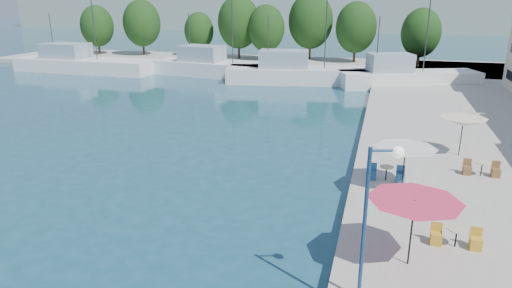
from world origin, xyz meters
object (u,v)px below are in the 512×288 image
(trawler_01, at_px, (82,64))
(umbrella_pink, at_px, (414,207))
(umbrella_white, at_px, (405,152))
(trawler_03, at_px, (304,74))
(umbrella_cream, at_px, (463,122))
(trawler_02, at_px, (217,68))
(trawler_04, at_px, (405,78))
(street_lamp, at_px, (377,196))

(trawler_01, distance_m, umbrella_pink, 56.96)
(umbrella_pink, distance_m, umbrella_white, 7.13)
(umbrella_pink, bearing_deg, umbrella_white, 90.45)
(trawler_03, xyz_separation_m, umbrella_cream, (13.99, -25.49, 1.61))
(umbrella_white, bearing_deg, umbrella_pink, -89.55)
(trawler_02, height_order, trawler_04, same)
(trawler_02, xyz_separation_m, umbrella_cream, (25.72, -27.55, 1.61))
(umbrella_pink, height_order, street_lamp, street_lamp)
(umbrella_pink, relative_size, street_lamp, 0.65)
(trawler_03, height_order, umbrella_pink, trawler_03)
(trawler_01, height_order, umbrella_cream, trawler_01)
(street_lamp, bearing_deg, trawler_02, 99.72)
(trawler_04, relative_size, umbrella_pink, 4.92)
(trawler_01, distance_m, trawler_02, 19.16)
(trawler_01, xyz_separation_m, umbrella_pink, (41.42, -39.05, 1.75))
(trawler_03, bearing_deg, umbrella_pink, -84.21)
(umbrella_white, height_order, street_lamp, street_lamp)
(trawler_02, relative_size, umbrella_cream, 6.80)
(trawler_02, xyz_separation_m, umbrella_pink, (22.34, -40.82, 1.75))
(umbrella_pink, relative_size, umbrella_cream, 1.19)
(trawler_02, bearing_deg, umbrella_cream, -38.87)
(trawler_03, distance_m, umbrella_white, 33.37)
(trawler_01, distance_m, trawler_03, 30.81)
(umbrella_pink, xyz_separation_m, umbrella_cream, (3.37, 13.26, -0.15))
(trawler_02, distance_m, umbrella_pink, 46.57)
(trawler_03, height_order, trawler_04, same)
(trawler_03, relative_size, umbrella_pink, 6.06)
(trawler_03, distance_m, umbrella_pink, 40.21)
(umbrella_cream, relative_size, street_lamp, 0.54)
(umbrella_pink, bearing_deg, umbrella_cream, 75.73)
(trawler_01, xyz_separation_m, umbrella_white, (41.37, -31.93, 1.39))
(umbrella_white, bearing_deg, trawler_01, 142.33)
(trawler_02, distance_m, umbrella_cream, 37.73)
(street_lamp, bearing_deg, umbrella_white, 66.48)
(trawler_03, relative_size, trawler_04, 1.23)
(trawler_01, distance_m, umbrella_white, 52.28)
(trawler_04, bearing_deg, umbrella_white, -110.99)
(trawler_03, bearing_deg, trawler_02, 160.48)
(umbrella_cream, bearing_deg, trawler_02, 133.03)
(trawler_02, bearing_deg, umbrella_white, -48.42)
(trawler_01, bearing_deg, umbrella_pink, -42.17)
(trawler_04, bearing_deg, umbrella_pink, -110.56)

